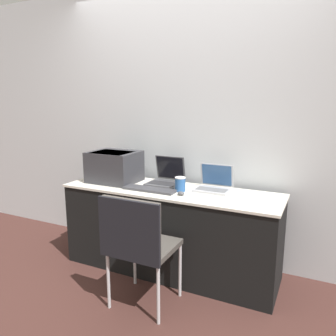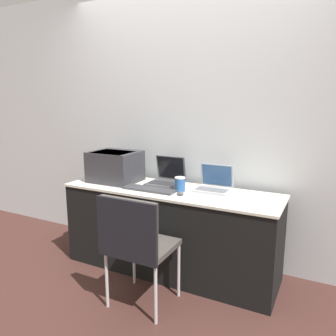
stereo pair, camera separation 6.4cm
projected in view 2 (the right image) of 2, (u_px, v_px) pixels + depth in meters
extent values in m
plane|color=#472823|center=(155.00, 284.00, 2.76)|extent=(14.00, 14.00, 0.00)
cube|color=silver|center=(189.00, 124.00, 3.08)|extent=(8.00, 0.05, 2.60)
cube|color=black|center=(170.00, 231.00, 2.93)|extent=(1.89, 0.56, 0.74)
cube|color=silver|center=(170.00, 190.00, 2.85)|extent=(1.91, 0.58, 0.02)
cube|color=#333338|center=(115.00, 166.00, 3.11)|extent=(0.44, 0.37, 0.29)
cube|color=#51565B|center=(113.00, 155.00, 3.05)|extent=(0.35, 0.28, 0.05)
cube|color=#4C4C51|center=(164.00, 184.00, 2.99)|extent=(0.29, 0.24, 0.02)
cube|color=#2D2D30|center=(163.00, 183.00, 2.98)|extent=(0.26, 0.13, 0.00)
cube|color=#4C4C51|center=(171.00, 168.00, 3.09)|extent=(0.29, 0.06, 0.23)
cube|color=black|center=(171.00, 168.00, 3.09)|extent=(0.27, 0.05, 0.21)
cube|color=#B7B7BC|center=(212.00, 191.00, 2.77)|extent=(0.29, 0.20, 0.02)
cube|color=slate|center=(212.00, 190.00, 2.76)|extent=(0.26, 0.11, 0.00)
cube|color=#B7B7BC|center=(217.00, 175.00, 2.86)|extent=(0.29, 0.05, 0.20)
cube|color=#2D5184|center=(217.00, 175.00, 2.85)|extent=(0.26, 0.04, 0.18)
cube|color=#3D3D42|center=(149.00, 189.00, 2.81)|extent=(0.47, 0.13, 0.02)
cylinder|color=#285699|center=(180.00, 185.00, 2.78)|extent=(0.09, 0.09, 0.11)
cylinder|color=white|center=(180.00, 178.00, 2.76)|extent=(0.09, 0.09, 0.01)
ellipsoid|color=#4C4C51|center=(180.00, 193.00, 2.66)|extent=(0.06, 0.05, 0.03)
cube|color=#4C4742|center=(143.00, 246.00, 2.43)|extent=(0.45, 0.40, 0.04)
cube|color=#4C4742|center=(128.00, 227.00, 2.22)|extent=(0.45, 0.03, 0.39)
cylinder|color=silver|center=(134.00, 259.00, 2.73)|extent=(0.02, 0.02, 0.44)
cylinder|color=silver|center=(179.00, 270.00, 2.54)|extent=(0.02, 0.02, 0.44)
cylinder|color=silver|center=(107.00, 280.00, 2.41)|extent=(0.02, 0.02, 0.44)
cylinder|color=silver|center=(156.00, 295.00, 2.22)|extent=(0.02, 0.02, 0.44)
cube|color=black|center=(126.00, 231.00, 2.20)|extent=(0.47, 0.02, 0.43)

